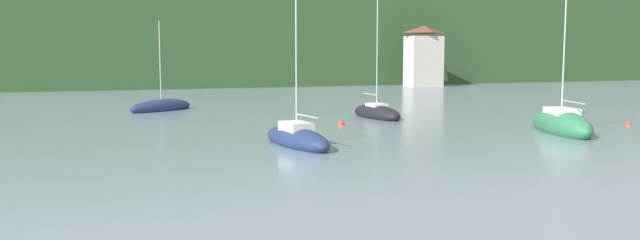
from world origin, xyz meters
name	(u,v)px	position (x,y,z in m)	size (l,w,h in m)	color
wooded_hillside	(136,44)	(0.78, 152.61, 7.70)	(352.00, 62.27, 45.79)	#2D4C28
shore_building_westcentral	(424,57)	(43.51, 110.27, 4.93)	(6.13, 3.64, 10.14)	beige
sailboat_mid_0	(561,125)	(18.64, 52.31, 0.53)	(5.15, 8.28, 10.72)	#2D754C
sailboat_far_2	(377,113)	(11.93, 65.74, 0.37)	(2.30, 7.10, 10.54)	black
sailboat_mid_4	(297,139)	(0.50, 53.23, 0.40)	(2.67, 7.17, 9.86)	navy
sailboat_far_6	(161,107)	(-3.65, 79.00, 0.34)	(6.98, 5.73, 8.63)	navy
mooring_buoy_near	(341,125)	(7.08, 61.94, 0.00)	(0.55, 0.55, 0.55)	red
mooring_buoy_far	(628,125)	(26.60, 54.09, 0.00)	(0.46, 0.46, 0.46)	red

